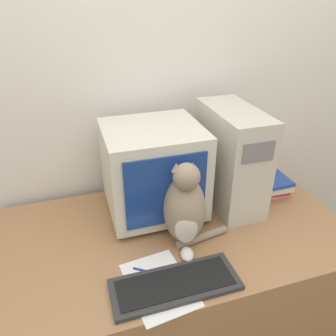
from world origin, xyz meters
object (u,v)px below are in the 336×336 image
object	(u,v)px
cat	(185,209)
crt_monitor	(154,170)
computer_tower	(231,158)
pen	(151,272)
book_stack	(271,183)
keyboard	(175,284)

from	to	relation	value
cat	crt_monitor	bearing A→B (deg)	117.98
computer_tower	pen	size ratio (longest dim) A/B	3.81
book_stack	keyboard	bearing A→B (deg)	-146.37
cat	book_stack	xyz separation A→B (m)	(0.56, 0.22, -0.11)
computer_tower	cat	size ratio (longest dim) A/B	1.24
book_stack	pen	size ratio (longest dim) A/B	1.78
keyboard	pen	bearing A→B (deg)	127.81
cat	book_stack	world-z (taller)	cat
crt_monitor	computer_tower	xyz separation A→B (m)	(0.37, -0.03, 0.02)
computer_tower	book_stack	size ratio (longest dim) A/B	2.15
cat	keyboard	bearing A→B (deg)	-103.99
computer_tower	keyboard	world-z (taller)	computer_tower
crt_monitor	pen	xyz separation A→B (m)	(-0.12, -0.38, -0.21)
computer_tower	cat	xyz separation A→B (m)	(-0.31, -0.22, -0.08)
book_stack	cat	bearing A→B (deg)	-158.23
book_stack	pen	world-z (taller)	book_stack
crt_monitor	book_stack	size ratio (longest dim) A/B	1.91
keyboard	pen	distance (m)	0.11
keyboard	book_stack	xyz separation A→B (m)	(0.68, 0.45, 0.04)
book_stack	pen	xyz separation A→B (m)	(-0.74, -0.37, -0.04)
crt_monitor	keyboard	world-z (taller)	crt_monitor
book_stack	pen	bearing A→B (deg)	-153.75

